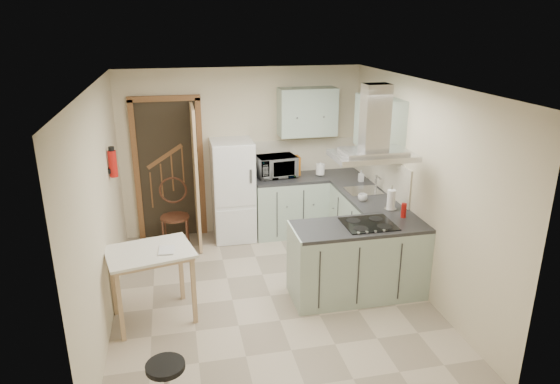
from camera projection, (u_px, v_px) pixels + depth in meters
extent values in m
plane|color=#BEAC94|center=(270.00, 296.00, 5.98)|extent=(4.20, 4.20, 0.00)
plane|color=silver|center=(269.00, 84.00, 5.17)|extent=(4.20, 4.20, 0.00)
plane|color=beige|center=(243.00, 152.00, 7.51)|extent=(3.60, 0.00, 3.60)
plane|color=beige|center=(101.00, 210.00, 5.21)|extent=(0.00, 4.20, 4.20)
plane|color=beige|center=(418.00, 187.00, 5.94)|extent=(0.00, 4.20, 4.20)
cube|color=brown|center=(169.00, 170.00, 7.33)|extent=(1.10, 0.12, 2.10)
cube|color=white|center=(233.00, 190.00, 7.36)|extent=(0.60, 0.60, 1.50)
cube|color=#9EB2A0|center=(290.00, 205.00, 7.63)|extent=(1.08, 0.60, 0.90)
cube|color=#9EB2A0|center=(357.00, 217.00, 7.18)|extent=(0.60, 1.95, 0.90)
cube|color=beige|center=(304.00, 155.00, 7.73)|extent=(1.68, 0.02, 0.50)
cube|color=#9EB2A0|center=(307.00, 112.00, 7.35)|extent=(0.85, 0.35, 0.70)
cube|color=#9EB2A0|center=(379.00, 124.00, 6.49)|extent=(0.35, 0.90, 0.70)
cube|color=#9EB2A0|center=(358.00, 260.00, 5.88)|extent=(1.55, 0.65, 0.90)
cube|color=black|center=(369.00, 224.00, 5.75)|extent=(0.58, 0.50, 0.01)
cube|color=silver|center=(373.00, 156.00, 5.48)|extent=(0.90, 0.55, 0.10)
cube|color=silver|center=(363.00, 191.00, 6.87)|extent=(0.45, 0.40, 0.01)
cylinder|color=#B2140F|center=(113.00, 164.00, 5.97)|extent=(0.10, 0.10, 0.32)
cube|color=tan|center=(153.00, 285.00, 5.40)|extent=(1.01, 0.84, 0.83)
cube|color=#50311A|center=(175.00, 217.00, 7.13)|extent=(0.44, 0.44, 0.92)
imported|color=black|center=(276.00, 166.00, 7.46)|extent=(0.62, 0.46, 0.32)
cylinder|color=white|center=(320.00, 169.00, 7.53)|extent=(0.15, 0.15, 0.20)
cube|color=orange|center=(297.00, 165.00, 7.59)|extent=(0.07, 0.19, 0.28)
imported|color=silver|center=(361.00, 176.00, 7.26)|extent=(0.09, 0.09, 0.17)
cylinder|color=white|center=(391.00, 199.00, 6.17)|extent=(0.13, 0.13, 0.26)
imported|color=white|center=(363.00, 198.00, 6.48)|extent=(0.15, 0.15, 0.09)
cylinder|color=#B7140F|center=(404.00, 210.00, 5.93)|extent=(0.07, 0.07, 0.18)
imported|color=#A93B38|center=(158.00, 247.00, 5.23)|extent=(0.17, 0.23, 0.10)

